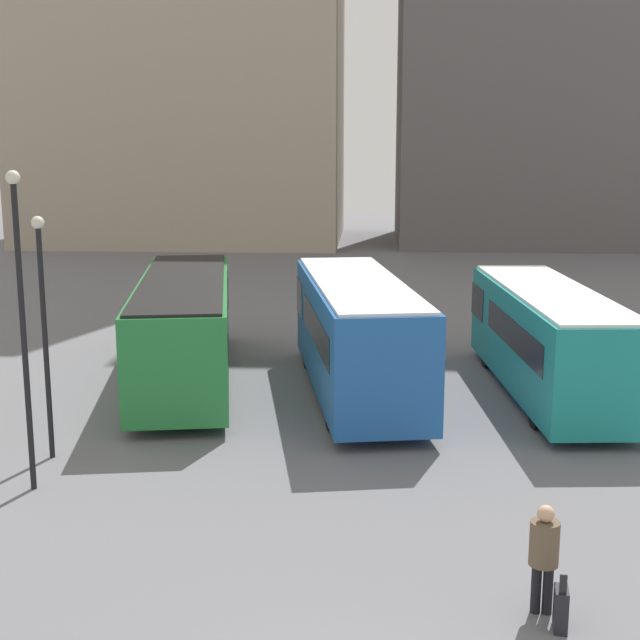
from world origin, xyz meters
name	(u,v)px	position (x,y,z in m)	size (l,w,h in m)	color
bus_0	(184,325)	(-5.31, 16.71, 1.69)	(4.36, 11.46, 3.10)	#237A38
bus_1	(357,332)	(-0.11, 15.52, 1.78)	(4.20, 10.19, 3.29)	#1E56A3
bus_2	(547,337)	(5.29, 15.86, 1.64)	(3.25, 10.03, 3.03)	#19847F
traveler	(544,550)	(2.95, 3.62, 1.05)	(0.51, 0.51, 1.76)	black
suitcase	(561,609)	(3.15, 3.14, 0.34)	(0.24, 0.41, 0.95)	black
lamp_post_0	(44,318)	(-6.99, 9.87, 3.26)	(0.28, 0.28, 5.52)	black
lamp_post_1	(22,310)	(-6.71, 8.01, 3.81)	(0.28, 0.28, 6.57)	black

